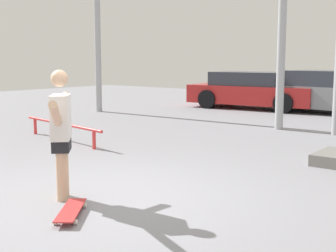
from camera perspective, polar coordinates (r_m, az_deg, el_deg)
The scene contains 6 objects.
ground_plane at distance 6.01m, azimuth -8.29°, elevation -8.66°, with size 36.00×36.00×0.00m, color gray.
skateboarder at distance 5.88m, azimuth -12.90°, elevation -0.38°, with size 1.09×1.11×1.60m.
skateboard at distance 5.39m, azimuth -11.76°, elevation -10.03°, with size 0.67×0.78×0.08m.
grind_rail at distance 10.15m, azimuth -12.82°, elevation 0.02°, with size 2.96×0.57×0.40m.
parked_car_red at distance 16.61m, azimuth 10.24°, elevation 4.27°, with size 4.56×2.17×1.27m.
parked_car_grey at distance 15.72m, azimuth 19.72°, elevation 3.83°, with size 4.71×2.12×1.35m.
Camera 1 is at (4.17, -3.96, 1.74)m, focal length 50.00 mm.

